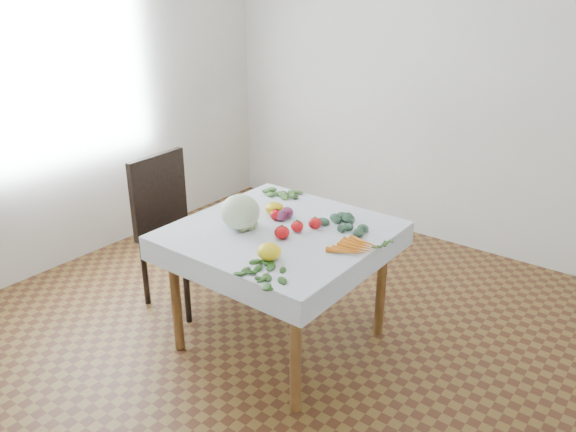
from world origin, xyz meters
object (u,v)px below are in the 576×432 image
at_px(table, 281,245).
at_px(carrot_bunch, 356,247).
at_px(cabbage, 240,212).
at_px(chair, 173,220).
at_px(heirloom_back, 274,209).

height_order(table, carrot_bunch, carrot_bunch).
bearing_deg(table, cabbage, -145.96).
relative_size(chair, carrot_bunch, 4.35).
height_order(heirloom_back, carrot_bunch, heirloom_back).
relative_size(table, cabbage, 4.47).
xyz_separation_m(chair, heirloom_back, (0.74, 0.17, 0.21)).
xyz_separation_m(heirloom_back, carrot_bunch, (0.64, -0.11, -0.02)).
xyz_separation_m(table, carrot_bunch, (0.48, 0.03, 0.12)).
bearing_deg(chair, cabbage, -8.28).
height_order(table, chair, chair).
xyz_separation_m(table, cabbage, (-0.19, -0.13, 0.20)).
bearing_deg(carrot_bunch, table, -176.12).
relative_size(heirloom_back, carrot_bunch, 0.48).
bearing_deg(carrot_bunch, chair, -177.63).
bearing_deg(heirloom_back, chair, -167.07).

